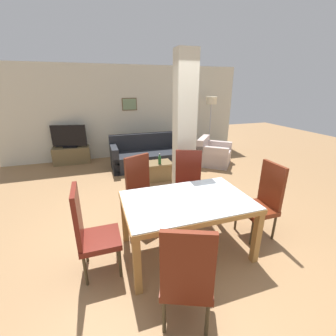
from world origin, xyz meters
TOP-DOWN VIEW (x-y plane):
  - ground_plane at (0.00, 0.00)m, footprint 18.00×18.00m
  - back_wall at (0.00, 4.72)m, footprint 7.20×0.09m
  - divider_pillar at (0.52, 1.41)m, footprint 0.36×0.28m
  - dining_table at (0.00, 0.00)m, footprint 1.60×1.03m
  - dining_chair_far_right at (0.40, 0.90)m, footprint 0.61×0.61m
  - dining_chair_head_right at (1.20, 0.00)m, footprint 0.46×0.46m
  - dining_chair_head_left at (-1.19, 0.00)m, footprint 0.46×0.46m
  - dining_chair_near_left at (-0.40, -0.94)m, footprint 0.60×0.60m
  - dining_chair_far_left at (-0.40, 0.88)m, footprint 0.61×0.61m
  - sofa at (0.37, 3.51)m, footprint 2.10×0.91m
  - armchair at (2.12, 3.11)m, footprint 1.21×1.21m
  - coffee_table at (0.31, 2.49)m, footprint 0.66×0.46m
  - bottle at (0.33, 2.37)m, footprint 0.07×0.07m
  - tv_stand at (-1.71, 4.44)m, footprint 0.99×0.40m
  - tv_screen at (-1.71, 4.44)m, footprint 0.93×0.27m
  - floor_lamp at (2.55, 4.17)m, footprint 0.33×0.33m

SIDE VIEW (x-z plane):
  - ground_plane at x=0.00m, z-range 0.00..0.00m
  - coffee_table at x=0.31m, z-range 0.01..0.44m
  - tv_stand at x=-1.71m, z-range 0.00..0.48m
  - armchair at x=2.12m, z-range -0.11..0.64m
  - sofa at x=0.37m, z-range -0.14..0.73m
  - bottle at x=0.33m, z-range 0.40..0.65m
  - dining_chair_far_right at x=0.40m, z-range 0.02..1.13m
  - dining_chair_head_right at x=1.20m, z-range 0.02..1.13m
  - dining_chair_head_left at x=-1.19m, z-range 0.02..1.13m
  - dining_chair_near_left at x=-0.40m, z-range 0.02..1.13m
  - dining_chair_far_left at x=-0.40m, z-range 0.02..1.13m
  - dining_table at x=0.00m, z-range 0.23..1.01m
  - tv_screen at x=-1.71m, z-range 0.47..1.10m
  - divider_pillar at x=0.52m, z-range 0.00..2.70m
  - back_wall at x=0.00m, z-range 0.00..2.70m
  - floor_lamp at x=2.55m, z-range 0.62..2.42m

